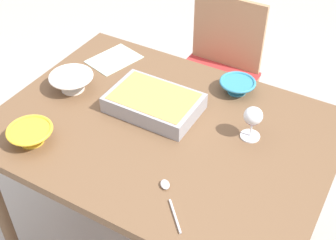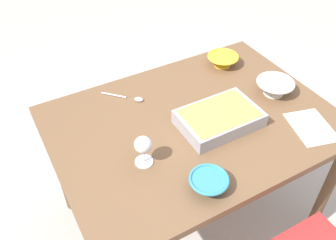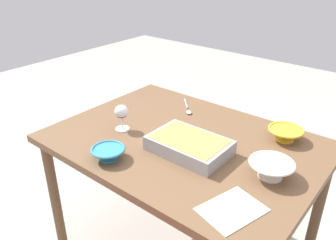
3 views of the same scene
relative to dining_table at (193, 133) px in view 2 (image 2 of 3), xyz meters
name	(u,v)px [view 2 (image 2 of 3)]	position (x,y,z in m)	size (l,w,h in m)	color
ground_plane	(188,215)	(0.00, 0.00, -0.68)	(8.00, 8.00, 0.00)	#B2ADA3
dining_table	(193,133)	(0.00, 0.00, 0.00)	(1.28, 0.93, 0.76)	brown
wine_glass	(143,146)	(-0.31, -0.12, 0.17)	(0.07, 0.07, 0.14)	white
casserole_dish	(219,118)	(0.08, -0.08, 0.12)	(0.36, 0.24, 0.07)	#99999E
mixing_bowl	(223,60)	(0.38, 0.31, 0.12)	(0.17, 0.17, 0.06)	yellow
small_bowl	(209,182)	(-0.16, -0.35, 0.11)	(0.15, 0.15, 0.06)	teal
serving_bowl	(275,87)	(0.45, -0.02, 0.12)	(0.19, 0.19, 0.07)	white
serving_spoon	(131,98)	(-0.19, 0.28, 0.09)	(0.17, 0.17, 0.01)	silver
napkin	(311,127)	(0.43, -0.30, 0.08)	(0.17, 0.22, 0.00)	#B2CCB7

